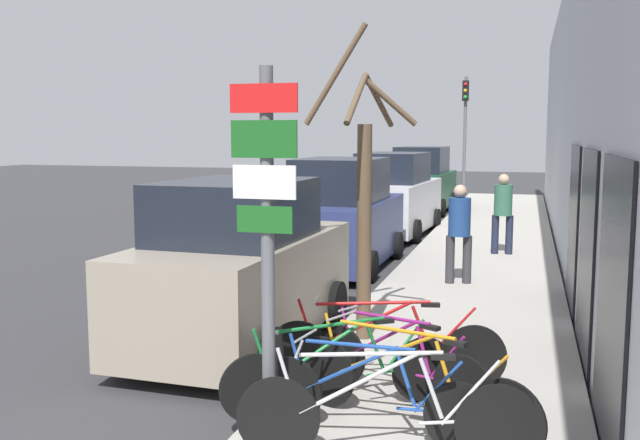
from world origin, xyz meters
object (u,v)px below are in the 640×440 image
object	(u,v)px
bicycle_4	(398,365)
pedestrian_far	(503,208)
bicycle_2	(407,387)
parked_car_2	(394,198)
bicycle_1	(371,398)
bicycle_5	(385,349)
pedestrian_near	(459,227)
parked_car_0	(240,270)
street_tree	(364,204)
bicycle_3	(342,373)
parked_car_1	(342,219)
parked_car_3	(422,183)
traffic_light	(465,128)
bicycle_0	(386,415)
signpost	(267,239)

from	to	relation	value
bicycle_4	pedestrian_far	size ratio (longest dim) A/B	1.08
bicycle_2	parked_car_2	distance (m)	13.76
bicycle_1	bicycle_4	bearing A→B (deg)	4.36
bicycle_5	pedestrian_near	bearing A→B (deg)	-13.62
bicycle_5	parked_car_0	xyz separation A→B (m)	(-2.27, 1.38, 0.48)
street_tree	pedestrian_near	bearing A→B (deg)	76.89
bicycle_3	pedestrian_far	world-z (taller)	pedestrian_far
bicycle_4	parked_car_2	xyz separation A→B (m)	(-2.38, 12.80, 0.53)
bicycle_1	pedestrian_far	bearing A→B (deg)	4.38
bicycle_3	parked_car_2	size ratio (longest dim) A/B	0.45
parked_car_1	parked_car_3	bearing A→B (deg)	90.07
parked_car_3	traffic_light	world-z (taller)	traffic_light
bicycle_5	parked_car_3	xyz separation A→B (m)	(-2.22, 18.28, 0.51)
traffic_light	bicycle_4	bearing A→B (deg)	-87.31
parked_car_2	parked_car_3	bearing A→B (deg)	94.29
bicycle_2	pedestrian_far	world-z (taller)	pedestrian_far
bicycle_4	bicycle_0	bearing A→B (deg)	-147.02
bicycle_5	traffic_light	xyz separation A→B (m)	(-0.56, 15.97, 2.47)
signpost	bicycle_3	distance (m)	1.75
pedestrian_near	street_tree	distance (m)	4.06
bicycle_0	bicycle_5	world-z (taller)	bicycle_0
bicycle_2	pedestrian_near	world-z (taller)	pedestrian_near
pedestrian_near	street_tree	size ratio (longest dim) A/B	0.44
bicycle_3	bicycle_4	world-z (taller)	bicycle_3
parked_car_2	traffic_light	distance (m)	4.39
street_tree	traffic_light	world-z (taller)	traffic_light
bicycle_2	parked_car_2	size ratio (longest dim) A/B	0.54
bicycle_3	parked_car_2	world-z (taller)	parked_car_2
parked_car_0	pedestrian_near	xyz separation A→B (m)	(2.53, 4.23, 0.15)
bicycle_1	parked_car_1	distance (m)	8.97
bicycle_3	bicycle_5	size ratio (longest dim) A/B	0.80
bicycle_2	parked_car_0	world-z (taller)	parked_car_0
bicycle_0	bicycle_5	xyz separation A→B (m)	(-0.36, 1.81, -0.01)
bicycle_5	pedestrian_near	world-z (taller)	pedestrian_near
parked_car_3	pedestrian_far	size ratio (longest dim) A/B	2.38
bicycle_2	traffic_light	size ratio (longest dim) A/B	0.54
pedestrian_far	bicycle_0	bearing A→B (deg)	-98.93
bicycle_4	pedestrian_near	world-z (taller)	pedestrian_near
parked_car_1	signpost	bearing A→B (deg)	-78.89
pedestrian_far	street_tree	distance (m)	7.56
parked_car_0	traffic_light	xyz separation A→B (m)	(1.71, 14.59, 1.99)
bicycle_5	parked_car_3	bearing A→B (deg)	-4.02
bicycle_4	parked_car_3	size ratio (longest dim) A/B	0.46
bicycle_3	traffic_light	distance (m)	17.00
bicycle_0	parked_car_2	xyz separation A→B (m)	(-2.53, 14.20, 0.50)
bicycle_3	pedestrian_far	xyz separation A→B (m)	(1.18, 9.93, 0.65)
bicycle_1	bicycle_3	xyz separation A→B (m)	(-0.41, 0.53, 0.02)
signpost	pedestrian_near	distance (m)	7.46
bicycle_0	parked_car_3	xyz separation A→B (m)	(-2.59, 20.10, 0.51)
bicycle_4	pedestrian_far	bearing A→B (deg)	22.58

